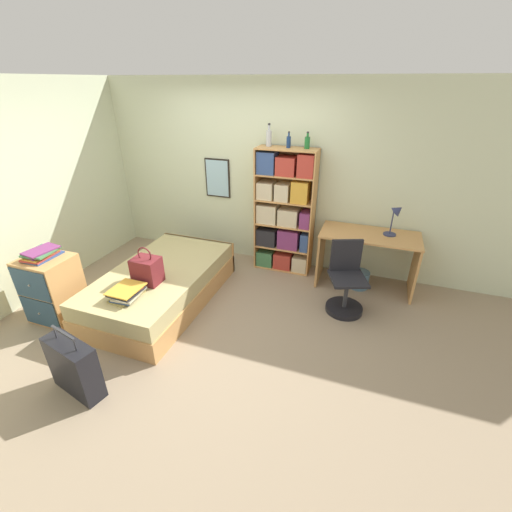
{
  "coord_description": "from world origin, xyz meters",
  "views": [
    {
      "loc": [
        1.73,
        -3.06,
        2.54
      ],
      "look_at": [
        0.56,
        0.2,
        0.75
      ],
      "focal_mm": 24.0,
      "sensor_mm": 36.0,
      "label": 1
    }
  ],
  "objects_px": {
    "suitcase": "(74,367)",
    "waste_bin": "(359,279)",
    "book_stack_on_bed": "(127,293)",
    "bookcase": "(284,213)",
    "bed": "(163,284)",
    "handbag": "(147,270)",
    "dresser": "(53,288)",
    "desk": "(368,250)",
    "desk_chair": "(345,289)",
    "bottle_clear": "(307,142)",
    "bottle_brown": "(289,142)",
    "bottle_green": "(269,138)",
    "magazine_pile_on_dresser": "(41,254)",
    "desk_lamp": "(397,215)"
  },
  "relations": [
    {
      "from": "suitcase",
      "to": "waste_bin",
      "type": "height_order",
      "value": "suitcase"
    },
    {
      "from": "book_stack_on_bed",
      "to": "bookcase",
      "type": "bearing_deg",
      "value": 59.42
    },
    {
      "from": "bed",
      "to": "handbag",
      "type": "xyz_separation_m",
      "value": [
        0.05,
        -0.31,
        0.39
      ]
    },
    {
      "from": "dresser",
      "to": "desk",
      "type": "relative_size",
      "value": 0.63
    },
    {
      "from": "desk",
      "to": "desk_chair",
      "type": "bearing_deg",
      "value": -106.2
    },
    {
      "from": "handbag",
      "to": "suitcase",
      "type": "xyz_separation_m",
      "value": [
        0.04,
        -1.2,
        -0.34
      ]
    },
    {
      "from": "handbag",
      "to": "bottle_clear",
      "type": "bearing_deg",
      "value": 50.35
    },
    {
      "from": "suitcase",
      "to": "dresser",
      "type": "relative_size",
      "value": 0.86
    },
    {
      "from": "bookcase",
      "to": "bottle_brown",
      "type": "height_order",
      "value": "bottle_brown"
    },
    {
      "from": "desk",
      "to": "waste_bin",
      "type": "xyz_separation_m",
      "value": [
        -0.05,
        -0.06,
        -0.42
      ]
    },
    {
      "from": "bed",
      "to": "book_stack_on_bed",
      "type": "height_order",
      "value": "book_stack_on_bed"
    },
    {
      "from": "bottle_brown",
      "to": "desk_chair",
      "type": "distance_m",
      "value": 2.0
    },
    {
      "from": "bottle_green",
      "to": "bottle_brown",
      "type": "distance_m",
      "value": 0.28
    },
    {
      "from": "handbag",
      "to": "bottle_clear",
      "type": "relative_size",
      "value": 2.16
    },
    {
      "from": "dresser",
      "to": "bottle_brown",
      "type": "bearing_deg",
      "value": 43.64
    },
    {
      "from": "suitcase",
      "to": "magazine_pile_on_dresser",
      "type": "bearing_deg",
      "value": 143.78
    },
    {
      "from": "bed",
      "to": "magazine_pile_on_dresser",
      "type": "height_order",
      "value": "magazine_pile_on_dresser"
    },
    {
      "from": "bottle_brown",
      "to": "waste_bin",
      "type": "height_order",
      "value": "bottle_brown"
    },
    {
      "from": "bottle_brown",
      "to": "bookcase",
      "type": "bearing_deg",
      "value": -117.48
    },
    {
      "from": "dresser",
      "to": "waste_bin",
      "type": "bearing_deg",
      "value": 29.5
    },
    {
      "from": "magazine_pile_on_dresser",
      "to": "desk",
      "type": "height_order",
      "value": "magazine_pile_on_dresser"
    },
    {
      "from": "magazine_pile_on_dresser",
      "to": "bookcase",
      "type": "distance_m",
      "value": 3.02
    },
    {
      "from": "desk_lamp",
      "to": "waste_bin",
      "type": "relative_size",
      "value": 1.66
    },
    {
      "from": "book_stack_on_bed",
      "to": "desk_chair",
      "type": "distance_m",
      "value": 2.51
    },
    {
      "from": "magazine_pile_on_dresser",
      "to": "bottle_green",
      "type": "xyz_separation_m",
      "value": [
        1.96,
        2.11,
        1.04
      ]
    },
    {
      "from": "bottle_green",
      "to": "bottle_clear",
      "type": "relative_size",
      "value": 1.38
    },
    {
      "from": "dresser",
      "to": "bottle_clear",
      "type": "relative_size",
      "value": 3.78
    },
    {
      "from": "dresser",
      "to": "desk_chair",
      "type": "height_order",
      "value": "desk_chair"
    },
    {
      "from": "bookcase",
      "to": "desk_chair",
      "type": "relative_size",
      "value": 2.01
    },
    {
      "from": "bed",
      "to": "desk",
      "type": "distance_m",
      "value": 2.7
    },
    {
      "from": "bottle_brown",
      "to": "bed",
      "type": "bearing_deg",
      "value": -131.59
    },
    {
      "from": "handbag",
      "to": "book_stack_on_bed",
      "type": "bearing_deg",
      "value": -94.28
    },
    {
      "from": "book_stack_on_bed",
      "to": "dresser",
      "type": "bearing_deg",
      "value": -175.68
    },
    {
      "from": "handbag",
      "to": "desk",
      "type": "relative_size",
      "value": 0.36
    },
    {
      "from": "bottle_clear",
      "to": "waste_bin",
      "type": "relative_size",
      "value": 0.8
    },
    {
      "from": "bookcase",
      "to": "desk_chair",
      "type": "height_order",
      "value": "bookcase"
    },
    {
      "from": "desk",
      "to": "desk_chair",
      "type": "height_order",
      "value": "desk_chair"
    },
    {
      "from": "magazine_pile_on_dresser",
      "to": "bottle_clear",
      "type": "height_order",
      "value": "bottle_clear"
    },
    {
      "from": "dresser",
      "to": "magazine_pile_on_dresser",
      "type": "xyz_separation_m",
      "value": [
        -0.03,
        0.02,
        0.44
      ]
    },
    {
      "from": "bed",
      "to": "handbag",
      "type": "distance_m",
      "value": 0.5
    },
    {
      "from": "magazine_pile_on_dresser",
      "to": "bottle_brown",
      "type": "height_order",
      "value": "bottle_brown"
    },
    {
      "from": "desk",
      "to": "waste_bin",
      "type": "distance_m",
      "value": 0.43
    },
    {
      "from": "magazine_pile_on_dresser",
      "to": "bottle_green",
      "type": "bearing_deg",
      "value": 47.11
    },
    {
      "from": "handbag",
      "to": "waste_bin",
      "type": "relative_size",
      "value": 1.74
    },
    {
      "from": "bookcase",
      "to": "handbag",
      "type": "bearing_deg",
      "value": -124.87
    },
    {
      "from": "book_stack_on_bed",
      "to": "waste_bin",
      "type": "bearing_deg",
      "value": 37.9
    },
    {
      "from": "bottle_green",
      "to": "waste_bin",
      "type": "height_order",
      "value": "bottle_green"
    },
    {
      "from": "book_stack_on_bed",
      "to": "magazine_pile_on_dresser",
      "type": "relative_size",
      "value": 1.01
    },
    {
      "from": "bottle_brown",
      "to": "dresser",
      "type": "bearing_deg",
      "value": -136.36
    },
    {
      "from": "dresser",
      "to": "bookcase",
      "type": "relative_size",
      "value": 0.45
    }
  ]
}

